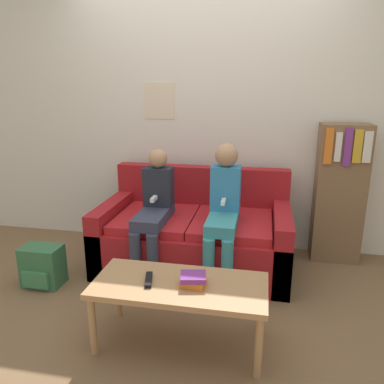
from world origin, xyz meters
name	(u,v)px	position (x,y,z in m)	size (l,w,h in m)	color
ground_plane	(181,297)	(0.00, 0.00, 0.00)	(10.00, 10.00, 0.00)	brown
wall_back	(206,114)	(0.00, 1.12, 1.30)	(8.00, 0.06, 2.60)	silver
couch	(195,235)	(0.00, 0.57, 0.28)	(1.63, 0.91, 0.83)	maroon
coffee_table	(180,290)	(0.11, -0.51, 0.37)	(1.05, 0.48, 0.42)	#AD7F51
person_left	(154,208)	(-0.30, 0.35, 0.59)	(0.24, 0.61, 1.05)	#33384C
person_right	(224,206)	(0.27, 0.37, 0.63)	(0.24, 0.61, 1.12)	teal
tv_remote	(149,280)	(-0.08, -0.53, 0.43)	(0.08, 0.17, 0.02)	black
book_stack	(193,280)	(0.19, -0.52, 0.46)	(0.17, 0.16, 0.07)	orange
bookshelf	(339,193)	(1.25, 0.94, 0.63)	(0.42, 0.27, 1.25)	brown
backpack	(43,266)	(-1.14, -0.02, 0.16)	(0.31, 0.23, 0.33)	#336B42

